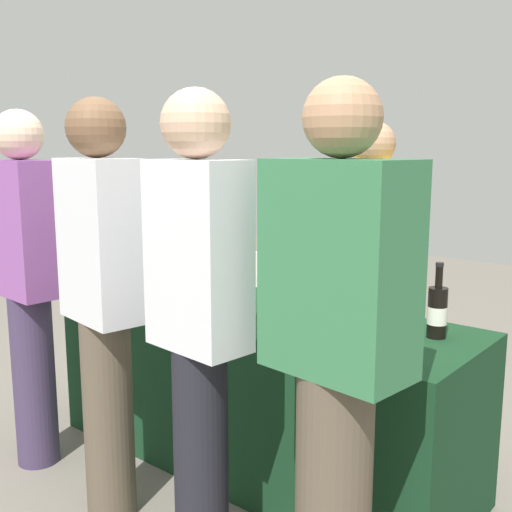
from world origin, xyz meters
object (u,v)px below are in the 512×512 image
object	(u,v)px
wine_bottle_3	(391,303)
guest_2	(199,317)
wine_glass_5	(358,314)
menu_board	(254,317)
wine_glass_2	(278,308)
guest_1	(103,295)
wine_glass_0	(127,273)
wine_bottle_0	(164,263)
guest_0	(27,274)
guest_3	(337,348)
wine_glass_4	(330,310)
wine_bottle_2	(380,297)
wine_bottle_4	(437,311)
wine_glass_1	(197,289)
wine_bottle_1	(275,286)
server_pouring	(369,270)
wine_glass_3	(300,306)

from	to	relation	value
wine_bottle_3	guest_2	xyz separation A→B (m)	(-0.29, -0.81, 0.07)
wine_glass_5	menu_board	xyz separation A→B (m)	(-1.27, 0.89, -0.43)
wine_glass_2	guest_1	distance (m)	0.70
wine_glass_0	guest_2	distance (m)	1.26
wine_bottle_0	guest_0	distance (m)	0.75
guest_0	guest_3	distance (m)	1.65
wine_glass_5	guest_3	bearing A→B (deg)	-65.90
wine_glass_4	wine_bottle_2	bearing A→B (deg)	76.53
guest_1	menu_board	distance (m)	1.67
wine_bottle_4	wine_glass_4	distance (m)	0.42
wine_bottle_3	wine_glass_0	size ratio (longest dim) A/B	2.37
wine_bottle_2	wine_glass_4	xyz separation A→B (m)	(-0.07, -0.29, -0.01)
wine_glass_0	guest_2	bearing A→B (deg)	-27.97
wine_bottle_3	menu_board	xyz separation A→B (m)	(-1.32, 0.72, -0.45)
wine_glass_2	wine_glass_4	world-z (taller)	wine_glass_4
wine_bottle_0	guest_2	distance (m)	1.32
wine_glass_5	guest_0	world-z (taller)	guest_0
guest_1	guest_3	bearing A→B (deg)	13.47
wine_glass_0	guest_2	world-z (taller)	guest_2
wine_glass_0	wine_glass_2	distance (m)	1.03
wine_bottle_2	wine_glass_2	world-z (taller)	wine_bottle_2
guest_2	wine_glass_5	bearing A→B (deg)	75.27
guest_0	menu_board	bearing A→B (deg)	88.65
guest_0	guest_3	size ratio (longest dim) A/B	0.98
wine_glass_0	wine_glass_4	size ratio (longest dim) A/B	0.92
wine_bottle_4	wine_glass_1	size ratio (longest dim) A/B	2.21
wine_glass_5	guest_3	xyz separation A→B (m)	(0.25, -0.56, 0.06)
wine_bottle_4	guest_2	xyz separation A→B (m)	(-0.48, -0.84, 0.08)
wine_bottle_1	wine_glass_4	xyz separation A→B (m)	(0.42, -0.19, -0.00)
wine_glass_5	guest_2	world-z (taller)	guest_2
guest_3	wine_glass_2	bearing A→B (deg)	147.55
wine_bottle_2	wine_glass_4	world-z (taller)	wine_bottle_2
server_pouring	wine_bottle_3	bearing A→B (deg)	124.44
wine_glass_1	wine_glass_4	size ratio (longest dim) A/B	0.92
wine_bottle_3	guest_0	bearing A→B (deg)	-152.59
wine_glass_1	wine_glass_2	distance (m)	0.47
wine_glass_0	wine_bottle_0	bearing A→B (deg)	76.14
server_pouring	wine_glass_3	bearing A→B (deg)	92.68
wine_glass_4	guest_3	distance (m)	0.62
wine_glass_4	guest_0	distance (m)	1.41
server_pouring	wine_glass_1	bearing A→B (deg)	54.15
wine_bottle_0	wine_glass_4	xyz separation A→B (m)	(1.19, -0.20, -0.02)
wine_glass_1	wine_glass_3	xyz separation A→B (m)	(0.55, 0.05, 0.00)
wine_bottle_0	guest_3	distance (m)	1.70
wine_glass_0	wine_glass_4	distance (m)	1.24
wine_bottle_0	wine_glass_3	size ratio (longest dim) A/B	2.31
wine_bottle_1	wine_bottle_4	world-z (taller)	wine_bottle_4
wine_glass_1	wine_glass_5	bearing A→B (deg)	7.96
wine_bottle_3	server_pouring	bearing A→B (deg)	127.85
guest_1	menu_board	bearing A→B (deg)	117.21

